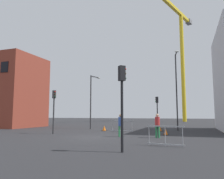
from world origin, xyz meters
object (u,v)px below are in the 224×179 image
streetlamp_tall (177,85)px  traffic_cone_striped (104,128)px  traffic_light_near (122,93)px  pedestrian_waiting (121,124)px  pedestrian_walking (157,124)px  construction_crane (181,48)px  streetlamp_short (92,97)px  traffic_cone_on_verge (166,132)px  traffic_light_verge (157,107)px  traffic_cone_by_barrier (160,129)px  traffic_light_corner (54,104)px

streetlamp_tall → traffic_cone_striped: size_ratio=15.64×
traffic_light_near → pedestrian_waiting: 7.07m
pedestrian_walking → traffic_cone_striped: size_ratio=3.32×
construction_crane → pedestrian_walking: 41.17m
construction_crane → pedestrian_walking: bearing=-91.3°
construction_crane → streetlamp_short: size_ratio=4.21×
pedestrian_walking → streetlamp_short: bearing=138.9°
traffic_cone_on_verge → pedestrian_waiting: bearing=-138.7°
traffic_light_verge → pedestrian_waiting: size_ratio=2.19×
traffic_light_near → pedestrian_walking: 6.95m
construction_crane → traffic_light_near: (-1.47, -44.47, -14.80)m
streetlamp_tall → traffic_cone_by_barrier: 4.97m
construction_crane → pedestrian_walking: construction_crane is taller
traffic_cone_by_barrier → streetlamp_short: bearing=171.9°
streetlamp_short → traffic_cone_by_barrier: (8.07, -1.15, -3.55)m
traffic_light_near → traffic_light_corner: traffic_light_near is taller
streetlamp_short → traffic_cone_on_verge: (9.04, -5.09, -3.57)m
traffic_cone_on_verge → traffic_light_corner: bearing=-166.8°
pedestrian_walking → traffic_cone_by_barrier: bearing=95.8°
pedestrian_walking → traffic_cone_striped: pedestrian_walking is taller
streetlamp_short → traffic_light_near: (8.08, -14.33, -1.14)m
traffic_cone_by_barrier → traffic_light_verge: bearing=102.2°
pedestrian_walking → traffic_cone_on_verge: size_ratio=3.71×
construction_crane → streetlamp_short: 34.44m
streetlamp_short → traffic_light_corner: streetlamp_short is taller
traffic_light_verge → streetlamp_tall: bearing=-37.8°
streetlamp_short → traffic_light_corner: (-0.34, -7.28, -1.21)m
streetlamp_tall → traffic_cone_by_barrier: streetlamp_tall is taller
construction_crane → traffic_cone_on_verge: 39.22m
traffic_cone_on_verge → traffic_cone_striped: traffic_cone_striped is taller
pedestrian_walking → pedestrian_waiting: pedestrian_walking is taller
traffic_light_verge → pedestrian_waiting: (-1.43, -9.69, -1.53)m
traffic_light_near → pedestrian_waiting: bearing=107.9°
streetlamp_tall → streetlamp_short: size_ratio=1.29×
construction_crane → pedestrian_waiting: (-3.58, -37.93, -16.45)m
streetlamp_tall → traffic_cone_striped: (-7.18, -2.57, -4.50)m
construction_crane → traffic_light_verge: bearing=-94.4°
traffic_light_near → traffic_light_corner: size_ratio=1.03×
streetlamp_tall → construction_crane: bearing=90.3°
pedestrian_walking → pedestrian_waiting: bearing=-176.2°
pedestrian_walking → traffic_cone_by_barrier: 6.53m
streetlamp_tall → traffic_cone_on_verge: bearing=-97.7°
traffic_light_near → traffic_cone_striped: bearing=115.0°
streetlamp_short → traffic_light_verge: (7.40, 1.91, -1.27)m
construction_crane → traffic_light_corner: size_ratio=7.00×
pedestrian_walking → traffic_cone_by_barrier: (-0.65, 6.45, -0.78)m
streetlamp_short → traffic_light_near: bearing=-60.6°
pedestrian_waiting → traffic_cone_by_barrier: 7.00m
traffic_light_verge → pedestrian_waiting: traffic_light_verge is taller
streetlamp_short → traffic_light_verge: size_ratio=1.70×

